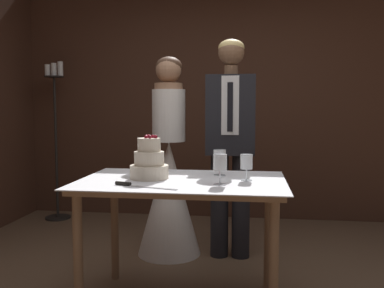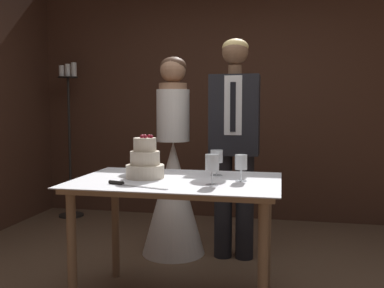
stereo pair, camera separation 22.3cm
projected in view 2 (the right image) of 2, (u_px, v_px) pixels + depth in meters
name	position (u px, v px, depth m)	size (l,w,h in m)	color
wall_back	(230.00, 97.00, 4.86)	(4.70, 0.12, 2.76)	#472B1E
cake_table	(177.00, 195.00, 2.70)	(1.29, 0.85, 0.81)	#8E6B4C
tiered_cake	(145.00, 162.00, 2.74)	(0.25, 0.25, 0.28)	beige
cake_knife	(126.00, 184.00, 2.49)	(0.39, 0.14, 0.02)	silver
wine_glass_near	(217.00, 158.00, 2.83)	(0.08, 0.08, 0.17)	silver
wine_glass_middle	(241.00, 163.00, 2.62)	(0.08, 0.08, 0.16)	silver
wine_glass_far	(212.00, 164.00, 2.48)	(0.08, 0.08, 0.18)	silver
bride	(173.00, 182.00, 3.66)	(0.54, 0.54, 1.69)	white
groom	(234.00, 136.00, 3.52)	(0.40, 0.25, 1.82)	black
candle_stand	(70.00, 137.00, 4.89)	(0.28, 0.28, 1.76)	black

